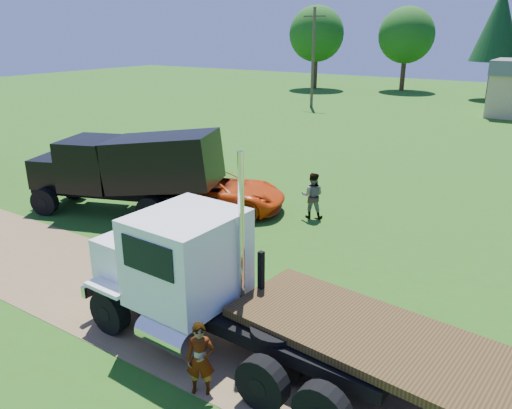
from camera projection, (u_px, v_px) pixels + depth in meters
The scene contains 8 objects.
ground at pixel (172, 313), 13.19m from camera, with size 140.00×140.00×0.00m, color #2C5713.
dirt_track at pixel (172, 313), 13.19m from camera, with size 120.00×4.20×0.01m, color brown.
white_semi_tractor at pixel (190, 277), 11.75m from camera, with size 7.77×2.89×4.65m.
black_dump_truck at pixel (130, 168), 19.85m from camera, with size 8.04×4.89×3.45m.
orange_pickup at pixel (216, 191), 20.55m from camera, with size 2.61×5.67×1.57m, color #DC420A.
flatbed_trailer at pixel (427, 366), 9.67m from camera, with size 8.67×3.35×2.17m.
spectator_a at pixel (200, 359), 10.07m from camera, with size 0.59×0.39×1.61m, color #999999.
spectator_b at pixel (312, 196), 19.61m from camera, with size 0.90×0.70×1.84m, color #999999.
Camera 1 is at (8.17, -8.37, 7.10)m, focal length 35.00 mm.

